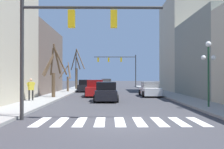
% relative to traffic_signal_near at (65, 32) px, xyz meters
% --- Properties ---
extents(ground_plane, '(240.00, 240.00, 0.00)m').
position_rel_traffic_signal_near_xyz_m(ground_plane, '(2.62, -1.14, -4.21)').
color(ground_plane, '#38383D').
extents(building_row_right, '(6.00, 35.50, 12.58)m').
position_rel_traffic_signal_near_xyz_m(building_row_right, '(12.98, 12.83, 0.52)').
color(building_row_right, '#BCB299').
rests_on(building_row_right, ground_plane).
extents(crosswalk_stripes, '(7.65, 2.60, 0.01)m').
position_rel_traffic_signal_near_xyz_m(crosswalk_stripes, '(2.62, -0.56, -4.20)').
color(crosswalk_stripes, white).
rests_on(crosswalk_stripes, ground_plane).
extents(traffic_signal_near, '(6.83, 0.28, 5.77)m').
position_rel_traffic_signal_near_xyz_m(traffic_signal_near, '(0.00, 0.00, 0.00)').
color(traffic_signal_near, '#2D2D2D').
rests_on(traffic_signal_near, ground_plane).
extents(traffic_signal_far, '(8.18, 0.28, 6.32)m').
position_rel_traffic_signal_near_xyz_m(traffic_signal_far, '(4.21, 38.19, 0.54)').
color(traffic_signal_far, '#2D2D2D').
rests_on(traffic_signal_far, ground_plane).
extents(street_lamp_right_corner, '(0.95, 0.36, 4.17)m').
position_rel_traffic_signal_near_xyz_m(street_lamp_right_corner, '(8.47, 4.10, -1.10)').
color(street_lamp_right_corner, '#1E4C2D').
rests_on(street_lamp_right_corner, sidewalk_right).
extents(car_driving_toward_lane, '(1.98, 4.84, 1.74)m').
position_rel_traffic_signal_near_xyz_m(car_driving_toward_lane, '(0.69, 15.07, -3.40)').
color(car_driving_toward_lane, red).
rests_on(car_driving_toward_lane, ground_plane).
extents(car_driving_away_lane, '(1.99, 4.44, 1.61)m').
position_rel_traffic_signal_near_xyz_m(car_driving_away_lane, '(1.89, 9.69, -3.45)').
color(car_driving_away_lane, black).
rests_on(car_driving_away_lane, ground_plane).
extents(car_parked_right_far, '(2.18, 4.43, 1.66)m').
position_rel_traffic_signal_near_xyz_m(car_parked_right_far, '(-1.07, 23.55, -3.43)').
color(car_parked_right_far, black).
rests_on(car_parked_right_far, ground_plane).
extents(car_parked_left_far, '(1.96, 4.79, 1.53)m').
position_rel_traffic_signal_near_xyz_m(car_parked_left_far, '(6.41, 15.06, -3.48)').
color(car_parked_left_far, white).
rests_on(car_parked_left_far, ground_plane).
extents(car_parked_right_near, '(2.01, 4.74, 1.73)m').
position_rel_traffic_signal_near_xyz_m(car_parked_right_near, '(1.64, 32.78, -3.40)').
color(car_parked_right_near, gray).
rests_on(car_parked_right_near, ground_plane).
extents(pedestrian_crossing_street, '(0.61, 0.59, 1.77)m').
position_rel_traffic_signal_near_xyz_m(pedestrian_crossing_street, '(-4.17, 8.63, -3.01)').
color(pedestrian_crossing_street, black).
rests_on(pedestrian_crossing_street, sidewalk_left).
extents(street_tree_right_far, '(1.76, 1.45, 3.86)m').
position_rel_traffic_signal_near_xyz_m(street_tree_right_far, '(-3.34, 21.76, -2.51)').
color(street_tree_right_far, brown).
rests_on(street_tree_right_far, sidewalk_left).
extents(street_tree_right_mid, '(2.54, 2.12, 6.43)m').
position_rel_traffic_signal_near_xyz_m(street_tree_right_mid, '(-3.11, 29.64, -1.20)').
color(street_tree_right_mid, brown).
rests_on(street_tree_right_mid, sidewalk_left).
extents(street_tree_left_mid, '(2.10, 2.57, 5.05)m').
position_rel_traffic_signal_near_xyz_m(street_tree_left_mid, '(-3.11, 12.30, -1.64)').
color(street_tree_left_mid, brown).
rests_on(street_tree_left_mid, sidewalk_left).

